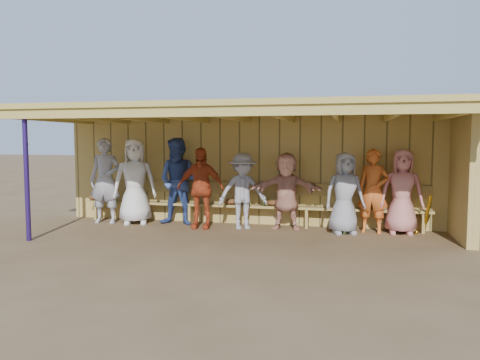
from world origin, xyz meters
name	(u,v)px	position (x,y,z in m)	size (l,w,h in m)	color
ground	(236,235)	(0.00, 0.00, 0.00)	(90.00, 90.00, 0.00)	brown
player_a	(105,180)	(-3.17, 0.65, 0.96)	(0.70, 0.46, 1.91)	#9A99A1
player_b	(135,181)	(-2.47, 0.68, 0.95)	(0.93, 0.60, 1.90)	silver
player_c	(179,181)	(-1.48, 0.81, 0.95)	(0.93, 0.72, 1.90)	#354C92
player_d	(200,188)	(-0.89, 0.52, 0.85)	(1.00, 0.42, 1.70)	#B03E1C
player_e	(243,191)	(-0.01, 0.65, 0.79)	(1.03, 0.59, 1.59)	gray
player_f	(286,191)	(0.88, 0.81, 0.80)	(1.49, 0.47, 1.60)	tan
player_g	(373,191)	(2.62, 0.81, 0.84)	(0.61, 0.40, 1.68)	#D56022
player_h	(402,192)	(3.17, 0.81, 0.84)	(0.82, 0.54, 1.69)	#BF716B
player_extra	(345,193)	(2.07, 0.58, 0.81)	(0.79, 0.52, 1.62)	gray
dugout_structure	(262,148)	(0.39, 0.69, 1.69)	(8.80, 3.20, 2.50)	tan
bench	(248,201)	(0.00, 1.12, 0.53)	(7.60, 0.34, 0.93)	#A68B47
dugout_equipment	(230,203)	(-0.37, 0.99, 0.49)	(7.52, 0.62, 0.80)	gold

